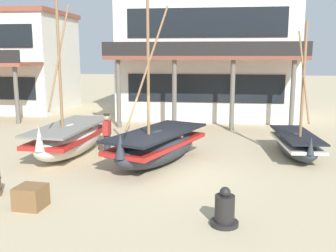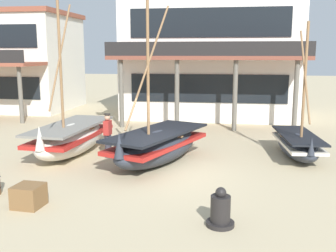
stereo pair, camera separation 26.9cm
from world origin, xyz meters
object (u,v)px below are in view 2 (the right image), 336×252
harbor_building_annex (16,61)px  harbor_building_main (211,56)px  fishing_boat_centre_large (71,138)px  capstan_winch (220,211)px  fisherman_by_hull (108,136)px  cargo_crate (29,196)px  fishing_boat_near_left (157,145)px  fishing_boat_far_right (298,144)px

harbor_building_annex → harbor_building_main: bearing=-3.9°
fishing_boat_centre_large → harbor_building_annex: bearing=126.7°
fishing_boat_centre_large → capstan_winch: fishing_boat_centre_large is taller
capstan_winch → fisherman_by_hull: bearing=128.6°
cargo_crate → harbor_building_annex: 19.87m
fisherman_by_hull → cargo_crate: 5.13m
fishing_boat_centre_large → cargo_crate: fishing_boat_centre_large is taller
fishing_boat_near_left → cargo_crate: (-2.55, -4.53, -0.37)m
fisherman_by_hull → capstan_winch: fisherman_by_hull is taller
fishing_boat_centre_large → fishing_boat_far_right: bearing=6.1°
fishing_boat_far_right → fisherman_by_hull: fishing_boat_far_right is taller
capstan_winch → fishing_boat_far_right: bearing=67.3°
harbor_building_main → capstan_winch: bearing=-86.4°
capstan_winch → harbor_building_main: (-1.05, 16.51, 3.38)m
fisherman_by_hull → cargo_crate: fisherman_by_hull is taller
capstan_winch → harbor_building_annex: bearing=130.1°
harbor_building_annex → fishing_boat_near_left: bearing=-45.4°
fishing_boat_centre_large → harbor_building_main: (4.86, 10.86, 3.07)m
fishing_boat_near_left → capstan_winch: bearing=-64.4°
fishing_boat_far_right → harbor_building_main: size_ratio=0.46×
harbor_building_main → fishing_boat_near_left: bearing=-96.5°
fishing_boat_near_left → fishing_boat_centre_large: (-3.55, 0.72, 0.01)m
fishing_boat_centre_large → capstan_winch: size_ratio=6.69×
fishing_boat_far_right → harbor_building_annex: (-17.45, 10.85, 2.83)m
fishing_boat_near_left → fishing_boat_far_right: bearing=17.8°
capstan_winch → cargo_crate: capstan_winch is taller
fisherman_by_hull → capstan_winch: (4.37, -5.48, -0.47)m
fishing_boat_centre_large → fishing_boat_far_right: fishing_boat_centre_large is taller
cargo_crate → harbor_building_annex: size_ratio=0.07×
fishing_boat_far_right → fisherman_by_hull: size_ratio=2.98×
fishing_boat_far_right → harbor_building_annex: size_ratio=0.54×
fisherman_by_hull → cargo_crate: (-0.55, -5.07, -0.54)m
cargo_crate → fisherman_by_hull: bearing=83.8°
fishing_boat_centre_large → harbor_building_main: 12.29m
harbor_building_main → harbor_building_annex: size_ratio=1.16×
fishing_boat_centre_large → fisherman_by_hull: 1.56m
capstan_winch → harbor_building_annex: 23.00m
fishing_boat_near_left → fishing_boat_far_right: (5.13, 1.65, -0.14)m
capstan_winch → cargo_crate: 4.94m
fishing_boat_near_left → harbor_building_annex: (-12.32, 12.50, 2.69)m
fishing_boat_near_left → fisherman_by_hull: fishing_boat_near_left is taller
cargo_crate → harbor_building_main: bearing=76.5°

